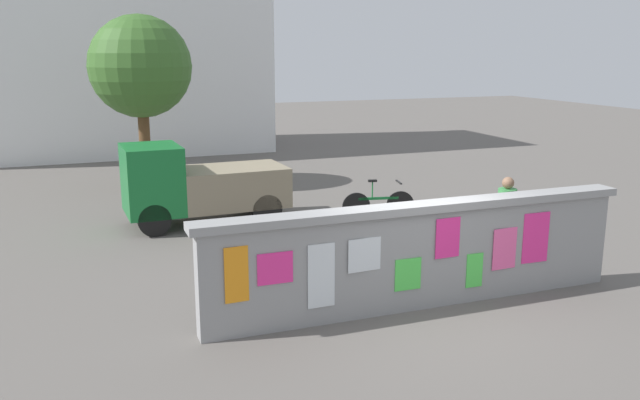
{
  "coord_description": "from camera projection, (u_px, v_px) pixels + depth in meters",
  "views": [
    {
      "loc": [
        -4.89,
        -8.48,
        3.92
      ],
      "look_at": [
        -0.63,
        2.68,
        1.17
      ],
      "focal_mm": 37.19,
      "sensor_mm": 36.0,
      "label": 1
    }
  ],
  "objects": [
    {
      "name": "ground",
      "position": [
        271.0,
        199.0,
        17.58
      ],
      "size": [
        60.0,
        60.0,
        0.0
      ],
      "primitive_type": "plane",
      "color": "#605B56"
    },
    {
      "name": "poster_wall",
      "position": [
        421.0,
        254.0,
        10.1
      ],
      "size": [
        7.08,
        0.42,
        1.64
      ],
      "color": "gray",
      "rests_on": "ground"
    },
    {
      "name": "auto_rickshaw_truck",
      "position": [
        198.0,
        185.0,
        14.91
      ],
      "size": [
        3.65,
        1.62,
        1.85
      ],
      "color": "black",
      "rests_on": "ground"
    },
    {
      "name": "motorcycle",
      "position": [
        394.0,
        226.0,
        13.15
      ],
      "size": [
        1.9,
        0.56,
        0.87
      ],
      "color": "black",
      "rests_on": "ground"
    },
    {
      "name": "bicycle_near",
      "position": [
        323.0,
        252.0,
        11.77
      ],
      "size": [
        1.66,
        0.59,
        0.95
      ],
      "color": "black",
      "rests_on": "ground"
    },
    {
      "name": "bicycle_far",
      "position": [
        378.0,
        204.0,
        15.38
      ],
      "size": [
        1.68,
        0.51,
        0.95
      ],
      "color": "black",
      "rests_on": "ground"
    },
    {
      "name": "person_walking",
      "position": [
        506.0,
        211.0,
        12.2
      ],
      "size": [
        0.35,
        0.35,
        1.62
      ],
      "color": "#D83F72",
      "rests_on": "ground"
    },
    {
      "name": "tree_roadside",
      "position": [
        140.0,
        67.0,
        18.37
      ],
      "size": [
        2.84,
        2.84,
        4.83
      ],
      "color": "brown",
      "rests_on": "ground"
    },
    {
      "name": "building_background",
      "position": [
        101.0,
        26.0,
        24.69
      ],
      "size": [
        12.21,
        5.48,
        9.34
      ],
      "color": "white",
      "rests_on": "ground"
    }
  ]
}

